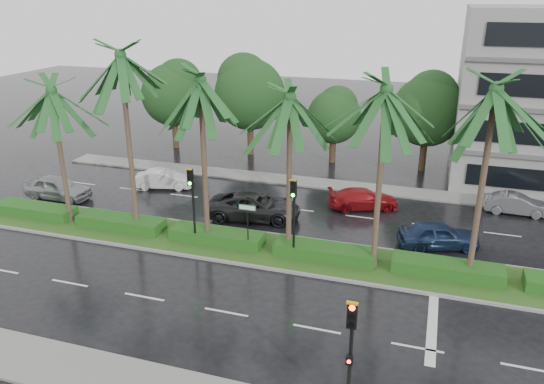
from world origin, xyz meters
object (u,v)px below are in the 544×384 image
(street_sign, at_px, (248,216))
(car_blue, at_px, (438,235))
(car_red, at_px, (363,199))
(car_grey, at_px, (517,204))
(signal_median_left, at_px, (192,195))
(signal_near, at_px, (350,354))
(car_silver, at_px, (58,188))
(car_darkgrey, at_px, (255,207))
(car_white, at_px, (164,179))

(street_sign, bearing_deg, car_blue, 21.41)
(car_red, height_order, car_grey, car_red)
(street_sign, xyz_separation_m, car_red, (4.83, 8.01, -1.49))
(signal_median_left, bearing_deg, signal_near, -44.09)
(street_sign, xyz_separation_m, car_silver, (-14.70, 3.52, -1.35))
(car_darkgrey, bearing_deg, street_sign, -175.05)
(signal_median_left, relative_size, street_sign, 1.68)
(signal_median_left, distance_m, car_red, 11.58)
(car_silver, bearing_deg, car_darkgrey, -85.58)
(signal_near, height_order, car_red, signal_near)
(car_white, height_order, car_red, car_white)
(signal_near, relative_size, car_white, 1.10)
(car_blue, bearing_deg, car_grey, -52.66)
(signal_near, xyz_separation_m, car_red, (-2.17, 17.88, -1.86))
(car_white, xyz_separation_m, car_darkgrey, (7.81, -3.07, 0.12))
(car_grey, bearing_deg, signal_near, 161.06)
(street_sign, relative_size, car_silver, 0.58)
(car_white, relative_size, car_red, 0.90)
(car_white, xyz_separation_m, car_blue, (18.48, -3.74, 0.07))
(car_blue, bearing_deg, signal_median_left, 90.26)
(car_red, xyz_separation_m, car_blue, (4.67, -4.29, 0.09))
(car_darkgrey, height_order, car_red, car_darkgrey)
(car_red, bearing_deg, car_white, 71.58)
(car_darkgrey, bearing_deg, car_blue, -103.62)
(car_darkgrey, xyz_separation_m, car_grey, (15.18, 5.63, -0.14))
(signal_near, relative_size, car_grey, 1.14)
(car_silver, height_order, car_darkgrey, same)
(car_silver, distance_m, car_darkgrey, 13.55)
(signal_near, height_order, car_darkgrey, signal_near)
(signal_median_left, relative_size, car_grey, 1.14)
(car_silver, bearing_deg, street_sign, -102.74)
(signal_median_left, bearing_deg, car_silver, 162.44)
(signal_near, bearing_deg, car_silver, 148.32)
(street_sign, xyz_separation_m, car_grey, (14.00, 10.02, -1.50))
(car_darkgrey, bearing_deg, car_red, -68.96)
(car_darkgrey, height_order, car_grey, car_darkgrey)
(signal_median_left, distance_m, street_sign, 3.13)
(street_sign, xyz_separation_m, car_white, (-8.98, 7.46, -1.47))
(street_sign, bearing_deg, signal_near, -54.66)
(signal_near, height_order, car_grey, signal_near)
(car_silver, relative_size, car_blue, 1.06)
(car_blue, bearing_deg, car_darkgrey, 69.32)
(car_red, height_order, car_blue, car_blue)
(car_blue, bearing_deg, car_red, 30.35)
(street_sign, relative_size, car_grey, 0.68)
(street_sign, distance_m, car_white, 11.77)
(signal_median_left, height_order, car_grey, signal_median_left)
(car_white, height_order, car_blue, car_blue)
(street_sign, height_order, car_red, street_sign)
(car_darkgrey, bearing_deg, car_white, 58.47)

